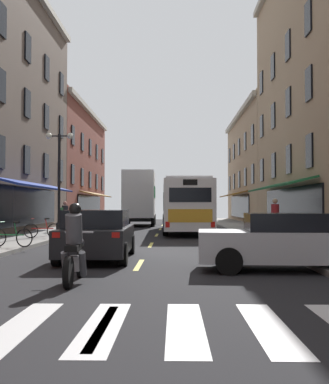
{
  "coord_description": "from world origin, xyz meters",
  "views": [
    {
      "loc": [
        0.95,
        -16.28,
        1.6
      ],
      "look_at": [
        0.39,
        11.31,
        2.42
      ],
      "focal_mm": 43.99,
      "sensor_mm": 36.0,
      "label": 1
    }
  ],
  "objects_px": {
    "bicycle_near": "(43,230)",
    "bicycle_mid": "(11,237)",
    "box_truck": "(140,199)",
    "transit_bus": "(184,205)",
    "street_lamp_twin": "(59,178)",
    "pedestrian_near": "(65,215)",
    "sedan_mid": "(98,234)",
    "motorcycle_rider": "(75,249)",
    "sedan_near": "(290,241)",
    "pedestrian_mid": "(275,217)"
  },
  "relations": [
    {
      "from": "bicycle_mid",
      "to": "pedestrian_near",
      "type": "bearing_deg",
      "value": 92.94
    },
    {
      "from": "sedan_mid",
      "to": "bicycle_near",
      "type": "distance_m",
      "value": 8.23
    },
    {
      "from": "pedestrian_mid",
      "to": "street_lamp_twin",
      "type": "xyz_separation_m",
      "value": [
        -10.59,
        2.29,
        1.97
      ]
    },
    {
      "from": "sedan_near",
      "to": "pedestrian_near",
      "type": "bearing_deg",
      "value": 120.84
    },
    {
      "from": "pedestrian_near",
      "to": "pedestrian_mid",
      "type": "height_order",
      "value": "pedestrian_mid"
    },
    {
      "from": "pedestrian_near",
      "to": "street_lamp_twin",
      "type": "distance_m",
      "value": 3.7
    },
    {
      "from": "transit_bus",
      "to": "sedan_mid",
      "type": "height_order",
      "value": "transit_bus"
    },
    {
      "from": "bicycle_near",
      "to": "pedestrian_near",
      "type": "xyz_separation_m",
      "value": [
        -0.35,
        5.81,
        0.56
      ]
    },
    {
      "from": "box_truck",
      "to": "sedan_near",
      "type": "xyz_separation_m",
      "value": [
        5.64,
        -26.17,
        -1.45
      ]
    },
    {
      "from": "box_truck",
      "to": "pedestrian_near",
      "type": "xyz_separation_m",
      "value": [
        -3.58,
        -10.73,
        -1.12
      ]
    },
    {
      "from": "transit_bus",
      "to": "box_truck",
      "type": "bearing_deg",
      "value": 110.94
    },
    {
      "from": "box_truck",
      "to": "pedestrian_mid",
      "type": "xyz_separation_m",
      "value": [
        7.43,
        -16.11,
        -1.1
      ]
    },
    {
      "from": "pedestrian_near",
      "to": "bicycle_near",
      "type": "bearing_deg",
      "value": -30.57
    },
    {
      "from": "transit_bus",
      "to": "box_truck",
      "type": "xyz_separation_m",
      "value": [
        -3.4,
        8.87,
        0.54
      ]
    },
    {
      "from": "pedestrian_mid",
      "to": "street_lamp_twin",
      "type": "relative_size",
      "value": 0.34
    },
    {
      "from": "box_truck",
      "to": "motorcycle_rider",
      "type": "height_order",
      "value": "box_truck"
    },
    {
      "from": "sedan_mid",
      "to": "pedestrian_near",
      "type": "xyz_separation_m",
      "value": [
        -4.07,
        13.15,
        0.31
      ]
    },
    {
      "from": "motorcycle_rider",
      "to": "pedestrian_near",
      "type": "distance_m",
      "value": 17.89
    },
    {
      "from": "sedan_mid",
      "to": "bicycle_mid",
      "type": "bearing_deg",
      "value": 142.88
    },
    {
      "from": "box_truck",
      "to": "bicycle_near",
      "type": "height_order",
      "value": "box_truck"
    },
    {
      "from": "sedan_near",
      "to": "bicycle_near",
      "type": "distance_m",
      "value": 13.09
    },
    {
      "from": "transit_bus",
      "to": "pedestrian_mid",
      "type": "relative_size",
      "value": 6.98
    },
    {
      "from": "street_lamp_twin",
      "to": "motorcycle_rider",
      "type": "bearing_deg",
      "value": -74.9
    },
    {
      "from": "transit_bus",
      "to": "bicycle_near",
      "type": "distance_m",
      "value": 10.2
    },
    {
      "from": "sedan_mid",
      "to": "pedestrian_near",
      "type": "relative_size",
      "value": 2.63
    },
    {
      "from": "bicycle_mid",
      "to": "pedestrian_mid",
      "type": "height_order",
      "value": "pedestrian_mid"
    },
    {
      "from": "bicycle_near",
      "to": "pedestrian_near",
      "type": "bearing_deg",
      "value": 93.45
    },
    {
      "from": "sedan_near",
      "to": "pedestrian_mid",
      "type": "height_order",
      "value": "pedestrian_mid"
    },
    {
      "from": "sedan_near",
      "to": "bicycle_mid",
      "type": "bearing_deg",
      "value": 150.24
    },
    {
      "from": "transit_bus",
      "to": "sedan_near",
      "type": "relative_size",
      "value": 2.77
    },
    {
      "from": "pedestrian_near",
      "to": "motorcycle_rider",
      "type": "bearing_deg",
      "value": -20.19
    },
    {
      "from": "sedan_mid",
      "to": "pedestrian_mid",
      "type": "xyz_separation_m",
      "value": [
        6.93,
        7.77,
        0.32
      ]
    },
    {
      "from": "sedan_near",
      "to": "bicycle_near",
      "type": "height_order",
      "value": "sedan_near"
    },
    {
      "from": "street_lamp_twin",
      "to": "box_truck",
      "type": "bearing_deg",
      "value": 77.14
    },
    {
      "from": "motorcycle_rider",
      "to": "bicycle_mid",
      "type": "xyz_separation_m",
      "value": [
        -3.74,
        6.89,
        -0.21
      ]
    },
    {
      "from": "sedan_mid",
      "to": "motorcycle_rider",
      "type": "height_order",
      "value": "motorcycle_rider"
    },
    {
      "from": "box_truck",
      "to": "sedan_mid",
      "type": "distance_m",
      "value": 23.93
    },
    {
      "from": "transit_bus",
      "to": "street_lamp_twin",
      "type": "relative_size",
      "value": 2.4
    },
    {
      "from": "bicycle_near",
      "to": "bicycle_mid",
      "type": "relative_size",
      "value": 1.02
    },
    {
      "from": "bicycle_near",
      "to": "bicycle_mid",
      "type": "bearing_deg",
      "value": -87.69
    },
    {
      "from": "transit_bus",
      "to": "sedan_near",
      "type": "height_order",
      "value": "transit_bus"
    },
    {
      "from": "box_truck",
      "to": "motorcycle_rider",
      "type": "xyz_separation_m",
      "value": [
        0.7,
        -28.1,
        -1.46
      ]
    },
    {
      "from": "motorcycle_rider",
      "to": "pedestrian_mid",
      "type": "distance_m",
      "value": 13.75
    },
    {
      "from": "transit_bus",
      "to": "sedan_near",
      "type": "xyz_separation_m",
      "value": [
        2.25,
        -17.3,
        -0.91
      ]
    },
    {
      "from": "sedan_near",
      "to": "bicycle_mid",
      "type": "distance_m",
      "value": 10.0
    },
    {
      "from": "transit_bus",
      "to": "sedan_near",
      "type": "bearing_deg",
      "value": -82.6
    },
    {
      "from": "pedestrian_near",
      "to": "pedestrian_mid",
      "type": "xyz_separation_m",
      "value": [
        11.01,
        -5.38,
        0.01
      ]
    },
    {
      "from": "sedan_mid",
      "to": "bicycle_mid",
      "type": "height_order",
      "value": "sedan_mid"
    },
    {
      "from": "motorcycle_rider",
      "to": "bicycle_mid",
      "type": "height_order",
      "value": "motorcycle_rider"
    },
    {
      "from": "sedan_near",
      "to": "motorcycle_rider",
      "type": "relative_size",
      "value": 2.19
    }
  ]
}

